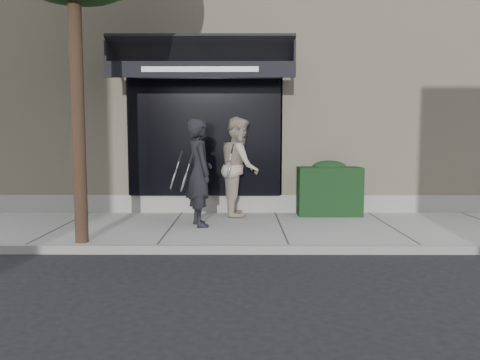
{
  "coord_description": "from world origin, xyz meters",
  "views": [
    {
      "loc": [
        -0.71,
        -8.43,
        1.77
      ],
      "look_at": [
        -0.75,
        0.6,
        0.91
      ],
      "focal_mm": 35.0,
      "sensor_mm": 36.0,
      "label": 1
    }
  ],
  "objects": [
    {
      "name": "pedestrian_front",
      "position": [
        -1.49,
        0.03,
        1.1
      ],
      "size": [
        0.88,
        0.93,
        1.96
      ],
      "color": "black",
      "rests_on": "sidewalk"
    },
    {
      "name": "sidewalk",
      "position": [
        0.0,
        0.0,
        0.06
      ],
      "size": [
        20.0,
        3.0,
        0.12
      ],
      "primitive_type": "cube",
      "color": "#979893",
      "rests_on": "ground"
    },
    {
      "name": "building_facade",
      "position": [
        -0.01,
        4.96,
        2.74
      ],
      "size": [
        14.3,
        8.04,
        5.64
      ],
      "color": "beige",
      "rests_on": "ground"
    },
    {
      "name": "pedestrian_back",
      "position": [
        -0.77,
        1.19,
        1.13
      ],
      "size": [
        0.83,
        1.03,
        2.03
      ],
      "color": "#B8AA93",
      "rests_on": "sidewalk"
    },
    {
      "name": "ground",
      "position": [
        0.0,
        0.0,
        0.0
      ],
      "size": [
        80.0,
        80.0,
        0.0
      ],
      "primitive_type": "plane",
      "color": "black",
      "rests_on": "ground"
    },
    {
      "name": "curb",
      "position": [
        0.0,
        -1.55,
        0.07
      ],
      "size": [
        20.0,
        0.1,
        0.14
      ],
      "primitive_type": "cube",
      "color": "gray",
      "rests_on": "ground"
    },
    {
      "name": "hedge",
      "position": [
        1.1,
        1.25,
        0.66
      ],
      "size": [
        1.3,
        0.7,
        1.14
      ],
      "color": "black",
      "rests_on": "sidewalk"
    }
  ]
}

